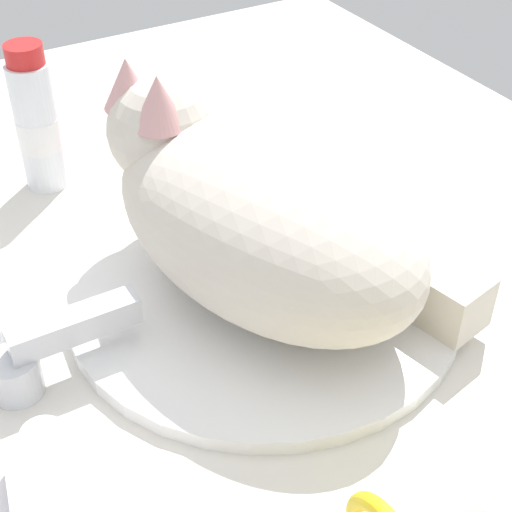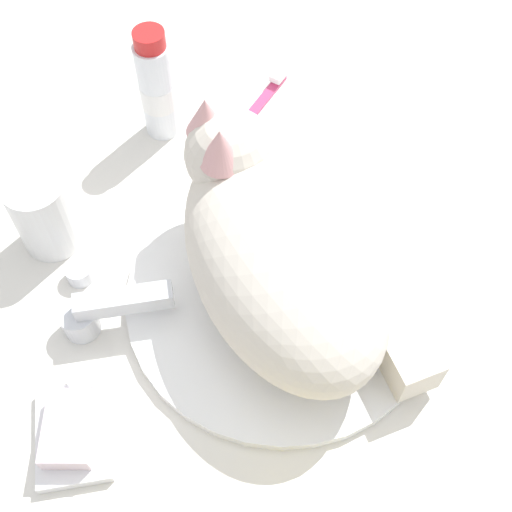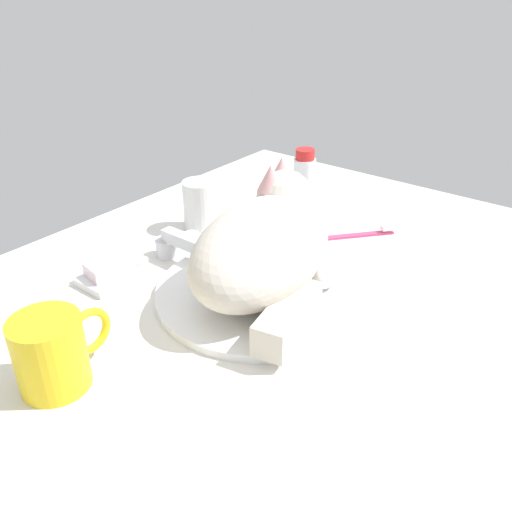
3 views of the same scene
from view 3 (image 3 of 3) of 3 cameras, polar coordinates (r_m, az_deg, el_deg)
name	(u,v)px [view 3 (image 3 of 3)]	position (r cm, az deg, el deg)	size (l,w,h in cm)	color
ground_plane	(261,304)	(78.36, 0.58, -5.14)	(110.00, 82.50, 3.00)	silver
sink_basin	(261,292)	(77.21, 0.59, -3.85)	(30.49, 30.49, 1.19)	white
faucet	(173,246)	(86.91, -8.81, 1.03)	(14.42, 10.94, 5.05)	silver
cat	(266,245)	(74.40, 1.10, 1.23)	(30.24, 22.98, 15.49)	beige
coffee_mug	(53,352)	(64.13, -20.86, -9.58)	(12.06, 7.87, 8.88)	yellow
rinse_cup	(201,206)	(95.57, -5.94, 5.37)	(6.08, 6.08, 8.98)	white
soap_dish	(111,277)	(83.71, -15.21, -2.16)	(9.00, 6.40, 1.20)	white
soap_bar	(110,267)	(82.91, -15.36, -1.18)	(6.52, 4.24, 2.07)	silver
toothpaste_bottle	(304,189)	(97.33, 5.09, 7.12)	(4.00, 4.00, 13.88)	white
toothbrush	(361,233)	(95.73, 11.09, 2.39)	(11.59, 10.09, 1.60)	#D83F72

